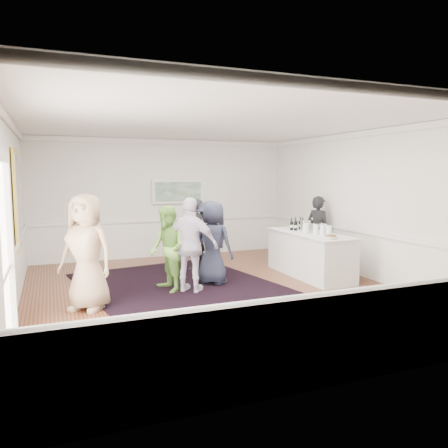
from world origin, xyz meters
name	(u,v)px	position (x,y,z in m)	size (l,w,h in m)	color
floor	(215,292)	(0.00, 0.00, 0.00)	(8.00, 8.00, 0.00)	brown
ceiling	(215,123)	(0.00, 0.00, 3.20)	(7.00, 8.00, 0.02)	white
wall_left	(9,216)	(-3.50, 0.00, 1.60)	(0.02, 8.00, 3.20)	white
wall_right	(365,204)	(3.50, 0.00, 1.60)	(0.02, 8.00, 3.20)	white
wall_back	(163,198)	(0.00, 4.00, 1.60)	(7.00, 0.02, 3.20)	white
wall_front	(350,238)	(0.00, -4.00, 1.60)	(7.00, 0.02, 3.20)	white
wainscoting	(215,266)	(0.00, 0.00, 0.50)	(7.00, 8.00, 1.00)	white
mirror	(17,199)	(-3.45, 1.30, 1.80)	(0.05, 1.25, 1.85)	yellow
doorway	(2,245)	(-3.45, -1.90, 1.42)	(0.10, 1.78, 2.56)	white
landscape_painting	(178,192)	(0.40, 3.95, 1.78)	(1.44, 0.06, 0.66)	white
area_rug	(182,287)	(-0.50, 0.54, 0.01)	(3.53, 4.63, 0.02)	black
serving_table	(310,254)	(2.43, 0.47, 0.49)	(0.91, 2.39, 0.97)	silver
bartender	(318,231)	(3.20, 1.31, 0.86)	(0.63, 0.41, 1.73)	black
guest_tan	(86,252)	(-2.37, -0.24, 0.98)	(0.95, 0.62, 1.95)	tan
guest_green	(168,249)	(-0.83, 0.36, 0.83)	(0.81, 0.63, 1.67)	#75B247
guest_lilac	(191,245)	(-0.43, 0.15, 0.91)	(1.07, 0.44, 1.82)	silver
guest_dark_a	(209,238)	(0.40, 1.42, 0.83)	(1.07, 0.62, 1.66)	#222538
guest_dark_b	(195,235)	(0.27, 2.03, 0.84)	(0.61, 0.40, 1.68)	black
guest_navy	(213,243)	(0.19, 0.60, 0.85)	(0.83, 0.54, 1.69)	#222538
wine_bottles	(297,223)	(2.41, 1.00, 1.12)	(0.34, 0.24, 0.31)	black
juice_pitchers	(319,229)	(2.44, 0.14, 1.09)	(0.39, 0.71, 0.24)	#67AF3E
ice_bucket	(305,226)	(2.44, 0.69, 1.08)	(0.26, 0.26, 0.24)	silver
nut_bowl	(331,237)	(2.31, -0.46, 1.01)	(0.27, 0.27, 0.07)	white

